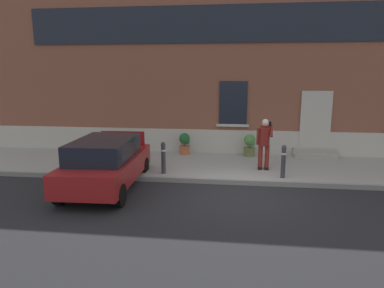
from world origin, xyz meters
TOP-DOWN VIEW (x-y plane):
  - ground_plane at (0.00, 0.00)m, footprint 80.00×80.00m
  - sidewalk at (0.00, 2.80)m, footprint 24.00×3.60m
  - curb_edge at (0.00, 0.94)m, footprint 24.00×0.12m
  - building_facade at (0.01, 5.29)m, footprint 24.00×1.52m
  - entrance_stoop at (2.98, 4.33)m, footprint 1.61×0.64m
  - hatchback_car_red at (-3.85, 0.13)m, footprint 1.90×4.12m
  - bollard_near_person at (1.39, 1.35)m, footprint 0.15×0.15m
  - bollard_far_left at (-2.40, 1.35)m, footprint 0.15×0.15m
  - person_on_phone at (0.85, 2.17)m, footprint 0.51×0.51m
  - planter_cream at (-4.68, 4.19)m, footprint 0.44×0.44m
  - planter_terracotta at (-2.11, 4.14)m, footprint 0.44×0.44m
  - planter_olive at (0.47, 4.15)m, footprint 0.44×0.44m

SIDE VIEW (x-z plane):
  - ground_plane at x=0.00m, z-range 0.00..0.00m
  - sidewalk at x=0.00m, z-range 0.00..0.15m
  - curb_edge at x=0.00m, z-range 0.00..0.15m
  - entrance_stoop at x=2.98m, z-range 0.12..0.44m
  - planter_cream at x=-4.68m, z-range 0.18..1.04m
  - planter_terracotta at x=-2.11m, z-range 0.18..1.04m
  - planter_olive at x=0.47m, z-range 0.18..1.04m
  - bollard_near_person at x=1.39m, z-range 0.19..1.24m
  - bollard_far_left at x=-2.40m, z-range 0.19..1.24m
  - hatchback_car_red at x=-3.85m, z-range 0.04..1.54m
  - person_on_phone at x=0.85m, z-range 0.28..2.02m
  - building_facade at x=0.01m, z-range -0.02..7.48m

